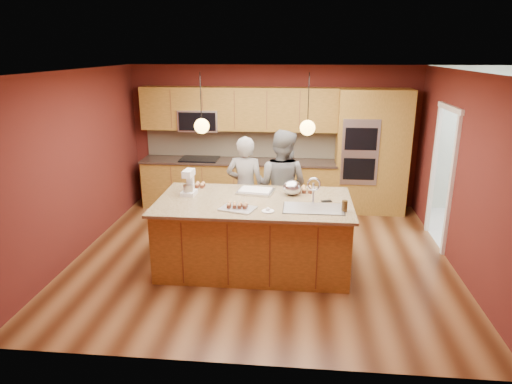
# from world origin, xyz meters

# --- Properties ---
(floor) EXTENTS (5.50, 5.50, 0.00)m
(floor) POSITION_xyz_m (0.00, 0.00, 0.00)
(floor) COLOR #462310
(floor) RESTS_ON ground
(ceiling) EXTENTS (5.50, 5.50, 0.00)m
(ceiling) POSITION_xyz_m (0.00, 0.00, 2.70)
(ceiling) COLOR white
(ceiling) RESTS_ON ground
(wall_back) EXTENTS (5.50, 0.00, 5.50)m
(wall_back) POSITION_xyz_m (0.00, 2.50, 1.35)
(wall_back) COLOR #551C17
(wall_back) RESTS_ON ground
(wall_front) EXTENTS (5.50, 0.00, 5.50)m
(wall_front) POSITION_xyz_m (0.00, -2.50, 1.35)
(wall_front) COLOR #551C17
(wall_front) RESTS_ON ground
(wall_left) EXTENTS (0.00, 5.00, 5.00)m
(wall_left) POSITION_xyz_m (-2.75, 0.00, 1.35)
(wall_left) COLOR #551C17
(wall_left) RESTS_ON ground
(wall_right) EXTENTS (0.00, 5.00, 5.00)m
(wall_right) POSITION_xyz_m (2.75, 0.00, 1.35)
(wall_right) COLOR #551C17
(wall_right) RESTS_ON ground
(cabinet_run) EXTENTS (3.74, 0.64, 2.30)m
(cabinet_run) POSITION_xyz_m (-0.68, 2.25, 0.98)
(cabinet_run) COLOR brown
(cabinet_run) RESTS_ON floor
(oven_column) EXTENTS (1.30, 0.62, 2.30)m
(oven_column) POSITION_xyz_m (1.85, 2.19, 1.15)
(oven_column) COLOR brown
(oven_column) RESTS_ON floor
(doorway_trim) EXTENTS (0.08, 1.11, 2.20)m
(doorway_trim) POSITION_xyz_m (2.73, 0.80, 1.05)
(doorway_trim) COLOR white
(doorway_trim) RESTS_ON wall_right
(pendant_left) EXTENTS (0.20, 0.20, 0.80)m
(pendant_left) POSITION_xyz_m (-0.78, -0.33, 2.00)
(pendant_left) COLOR black
(pendant_left) RESTS_ON ceiling
(pendant_right) EXTENTS (0.20, 0.20, 0.80)m
(pendant_right) POSITION_xyz_m (0.61, -0.33, 2.00)
(pendant_right) COLOR black
(pendant_right) RESTS_ON ceiling
(island) EXTENTS (2.68, 1.50, 1.36)m
(island) POSITION_xyz_m (-0.07, -0.33, 0.50)
(island) COLOR brown
(island) RESTS_ON floor
(person_left) EXTENTS (0.65, 0.46, 1.69)m
(person_left) POSITION_xyz_m (-0.33, 0.67, 0.84)
(person_left) COLOR black
(person_left) RESTS_ON floor
(person_right) EXTENTS (1.06, 0.95, 1.80)m
(person_right) POSITION_xyz_m (0.25, 0.67, 0.90)
(person_right) COLOR gray
(person_right) RESTS_ON floor
(stand_mixer) EXTENTS (0.21, 0.28, 0.36)m
(stand_mixer) POSITION_xyz_m (-1.04, -0.16, 1.14)
(stand_mixer) COLOR white
(stand_mixer) RESTS_ON island
(sheet_cake) EXTENTS (0.55, 0.44, 0.05)m
(sheet_cake) POSITION_xyz_m (-0.10, 0.03, 1.01)
(sheet_cake) COLOR silver
(sheet_cake) RESTS_ON island
(cooling_rack) EXTENTS (0.51, 0.43, 0.02)m
(cooling_rack) POSITION_xyz_m (-0.26, -0.72, 1.00)
(cooling_rack) COLOR silver
(cooling_rack) RESTS_ON island
(mixing_bowl) EXTENTS (0.26, 0.26, 0.22)m
(mixing_bowl) POSITION_xyz_m (0.43, -0.03, 1.09)
(mixing_bowl) COLOR silver
(mixing_bowl) RESTS_ON island
(plate) EXTENTS (0.16, 0.16, 0.01)m
(plate) POSITION_xyz_m (0.14, -0.77, 0.99)
(plate) COLOR white
(plate) RESTS_ON island
(tumbler) EXTENTS (0.07, 0.07, 0.15)m
(tumbler) POSITION_xyz_m (1.11, -0.67, 1.06)
(tumbler) COLOR #3C2A12
(tumbler) RESTS_ON island
(phone) EXTENTS (0.16, 0.12, 0.01)m
(phone) POSITION_xyz_m (0.91, -0.29, 0.99)
(phone) COLOR black
(phone) RESTS_ON island
(cupcakes_left) EXTENTS (0.16, 0.16, 0.07)m
(cupcakes_left) POSITION_xyz_m (-0.96, 0.21, 1.02)
(cupcakes_left) COLOR tan
(cupcakes_left) RESTS_ON island
(cupcakes_rack) EXTENTS (0.28, 0.14, 0.06)m
(cupcakes_rack) POSITION_xyz_m (-0.27, -0.70, 1.03)
(cupcakes_rack) COLOR tan
(cupcakes_rack) RESTS_ON island
(cupcakes_right) EXTENTS (0.32, 0.24, 0.07)m
(cupcakes_right) POSITION_xyz_m (0.56, 0.15, 1.02)
(cupcakes_right) COLOR tan
(cupcakes_right) RESTS_ON island
(dryer) EXTENTS (0.77, 0.78, 1.07)m
(dryer) POSITION_xyz_m (4.20, 1.61, 0.54)
(dryer) COLOR white
(dryer) RESTS_ON floor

